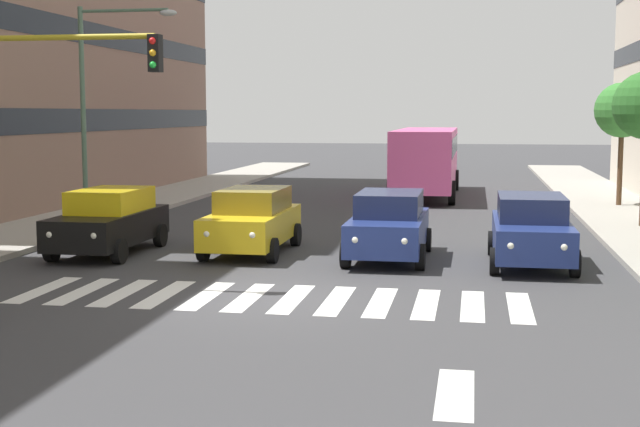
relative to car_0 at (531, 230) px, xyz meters
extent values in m
plane|color=#38383A|center=(5.43, 4.91, -0.89)|extent=(180.00, 180.00, 0.00)
cube|color=black|center=(20.81, -13.08, 2.56)|extent=(8.47, 27.07, 0.90)
cube|color=black|center=(20.81, -13.08, 6.00)|extent=(8.47, 27.07, 0.90)
cube|color=silver|center=(0.48, 4.91, -0.88)|extent=(0.45, 2.80, 0.01)
cube|color=silver|center=(1.38, 4.91, -0.88)|extent=(0.45, 2.80, 0.01)
cube|color=silver|center=(2.28, 4.91, -0.88)|extent=(0.45, 2.80, 0.01)
cube|color=silver|center=(3.18, 4.91, -0.88)|extent=(0.45, 2.80, 0.01)
cube|color=silver|center=(4.08, 4.91, -0.88)|extent=(0.45, 2.80, 0.01)
cube|color=silver|center=(4.98, 4.91, -0.88)|extent=(0.45, 2.80, 0.01)
cube|color=silver|center=(5.88, 4.91, -0.88)|extent=(0.45, 2.80, 0.01)
cube|color=silver|center=(6.78, 4.91, -0.88)|extent=(0.45, 2.80, 0.01)
cube|color=silver|center=(7.68, 4.91, -0.88)|extent=(0.45, 2.80, 0.01)
cube|color=silver|center=(8.58, 4.91, -0.88)|extent=(0.45, 2.80, 0.01)
cube|color=silver|center=(9.48, 4.91, -0.88)|extent=(0.45, 2.80, 0.01)
cube|color=silver|center=(10.38, 4.91, -0.88)|extent=(0.45, 2.80, 0.01)
cube|color=silver|center=(1.60, 10.41, -0.88)|extent=(0.50, 2.20, 0.01)
cube|color=navy|center=(0.00, 0.05, -0.17)|extent=(1.80, 4.40, 0.80)
cube|color=#1D2547|center=(0.00, -0.15, 0.53)|extent=(1.58, 2.46, 0.60)
cylinder|color=black|center=(-0.90, 1.50, -0.57)|extent=(0.22, 0.64, 0.64)
cylinder|color=black|center=(0.90, 1.50, -0.57)|extent=(0.22, 0.64, 0.64)
cylinder|color=black|center=(-0.90, -1.40, -0.57)|extent=(0.22, 0.64, 0.64)
cylinder|color=black|center=(0.90, -1.40, -0.57)|extent=(0.22, 0.64, 0.64)
sphere|color=white|center=(-0.58, 2.20, -0.09)|extent=(0.18, 0.18, 0.18)
sphere|color=white|center=(0.58, 2.20, -0.09)|extent=(0.18, 0.18, 0.18)
cube|color=navy|center=(3.53, -0.25, -0.17)|extent=(1.80, 4.40, 0.80)
cube|color=#1D2547|center=(3.53, -0.45, 0.53)|extent=(1.58, 2.46, 0.60)
cylinder|color=black|center=(2.63, 1.20, -0.57)|extent=(0.22, 0.64, 0.64)
cylinder|color=black|center=(4.43, 1.20, -0.57)|extent=(0.22, 0.64, 0.64)
cylinder|color=black|center=(2.63, -1.70, -0.57)|extent=(0.22, 0.64, 0.64)
cylinder|color=black|center=(4.43, -1.70, -0.57)|extent=(0.22, 0.64, 0.64)
sphere|color=white|center=(2.96, 1.90, -0.09)|extent=(0.18, 0.18, 0.18)
sphere|color=white|center=(4.11, 1.90, -0.09)|extent=(0.18, 0.18, 0.18)
cube|color=gold|center=(7.24, -0.62, -0.17)|extent=(1.80, 4.40, 0.80)
cube|color=olive|center=(7.24, -0.82, 0.53)|extent=(1.58, 2.46, 0.60)
cylinder|color=black|center=(6.34, 0.83, -0.57)|extent=(0.22, 0.64, 0.64)
cylinder|color=black|center=(8.14, 0.83, -0.57)|extent=(0.22, 0.64, 0.64)
cylinder|color=black|center=(6.34, -2.08, -0.57)|extent=(0.22, 0.64, 0.64)
cylinder|color=black|center=(8.14, -2.08, -0.57)|extent=(0.22, 0.64, 0.64)
sphere|color=white|center=(6.66, 1.53, -0.09)|extent=(0.18, 0.18, 0.18)
sphere|color=white|center=(7.81, 1.53, -0.09)|extent=(0.18, 0.18, 0.18)
cube|color=black|center=(10.97, 0.16, -0.17)|extent=(1.80, 4.40, 0.80)
cube|color=yellow|center=(10.97, -0.04, 0.53)|extent=(1.58, 2.46, 0.60)
cylinder|color=black|center=(10.07, 1.61, -0.57)|extent=(0.22, 0.64, 0.64)
cylinder|color=black|center=(11.87, 1.61, -0.57)|extent=(0.22, 0.64, 0.64)
cylinder|color=black|center=(10.07, -1.29, -0.57)|extent=(0.22, 0.64, 0.64)
cylinder|color=black|center=(11.87, -1.29, -0.57)|extent=(0.22, 0.64, 0.64)
sphere|color=white|center=(10.39, 2.31, -0.09)|extent=(0.18, 0.18, 0.18)
sphere|color=white|center=(11.54, 2.31, -0.09)|extent=(0.18, 0.18, 0.18)
cube|color=#DB5193|center=(3.53, -17.63, 0.86)|extent=(2.50, 10.50, 2.50)
cube|color=black|center=(3.53, -17.63, 1.41)|extent=(2.52, 9.87, 0.80)
cylinder|color=black|center=(2.28, -13.96, -0.39)|extent=(0.28, 1.00, 1.00)
cylinder|color=black|center=(4.78, -13.96, -0.39)|extent=(0.28, 1.00, 1.00)
cylinder|color=black|center=(2.28, -20.78, -0.39)|extent=(0.28, 1.00, 1.00)
cylinder|color=black|center=(4.78, -20.78, -0.39)|extent=(0.28, 1.00, 1.00)
cylinder|color=#AD991E|center=(10.29, 4.63, 4.41)|extent=(4.82, 0.12, 0.12)
cube|color=black|center=(7.88, 4.63, 4.06)|extent=(0.24, 0.28, 0.76)
sphere|color=red|center=(7.88, 4.78, 4.30)|extent=(0.14, 0.14, 0.14)
sphere|color=orange|center=(7.88, 4.78, 4.06)|extent=(0.14, 0.14, 0.14)
sphere|color=green|center=(7.88, 4.78, 3.82)|extent=(0.14, 0.14, 0.14)
cylinder|color=#4C6B56|center=(13.71, -4.37, 2.72)|extent=(0.16, 0.16, 6.91)
cylinder|color=#4C6B56|center=(12.26, -4.37, 6.02)|extent=(2.89, 0.10, 0.10)
ellipsoid|color=#B7BCC1|center=(10.81, -4.37, 5.92)|extent=(0.56, 0.28, 0.20)
cylinder|color=#513823|center=(-4.20, -13.71, 0.79)|extent=(0.20, 0.20, 3.06)
sphere|color=#387F33|center=(-4.20, -13.71, 2.96)|extent=(2.13, 2.13, 2.13)
camera|label=1|loc=(1.41, 21.91, 2.86)|focal=49.16mm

